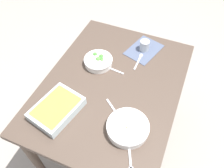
{
  "coord_description": "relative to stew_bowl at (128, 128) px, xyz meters",
  "views": [
    {
      "loc": [
        -0.89,
        -0.37,
        1.93
      ],
      "look_at": [
        0.0,
        0.0,
        0.74
      ],
      "focal_mm": 36.29,
      "sensor_mm": 36.0,
      "label": 1
    }
  ],
  "objects": [
    {
      "name": "dining_table",
      "position": [
        0.28,
        0.22,
        -0.12
      ],
      "size": [
        1.2,
        0.9,
        0.74
      ],
      "color": "#4C3D33",
      "rests_on": "ground_plane"
    },
    {
      "name": "spoon_by_broccoli",
      "position": [
        0.41,
        0.29,
        -0.03
      ],
      "size": [
        0.04,
        0.18,
        0.01
      ],
      "color": "silver",
      "rests_on": "dining_table"
    },
    {
      "name": "spoon_by_stew",
      "position": [
        0.08,
        0.11,
        -0.03
      ],
      "size": [
        0.12,
        0.15,
        0.01
      ],
      "color": "silver",
      "rests_on": "dining_table"
    },
    {
      "name": "baking_dish",
      "position": [
        -0.05,
        0.44,
        0.0
      ],
      "size": [
        0.34,
        0.28,
        0.06
      ],
      "color": "silver",
      "rests_on": "dining_table"
    },
    {
      "name": "broccoli_bowl",
      "position": [
        0.42,
        0.38,
        -0.0
      ],
      "size": [
        0.21,
        0.21,
        0.07
      ],
      "color": "white",
      "rests_on": "dining_table"
    },
    {
      "name": "placemat",
      "position": [
        0.69,
        0.12,
        -0.03
      ],
      "size": [
        0.33,
        0.27,
        0.0
      ],
      "primitive_type": "cube",
      "rotation": [
        0.0,
        0.0,
        -0.29
      ],
      "color": "#4C5670",
      "rests_on": "dining_table"
    },
    {
      "name": "stew_bowl",
      "position": [
        0.0,
        0.0,
        0.0
      ],
      "size": [
        0.25,
        0.25,
        0.06
      ],
      "color": "white",
      "rests_on": "dining_table"
    },
    {
      "name": "spoon_spare",
      "position": [
        0.58,
        0.12,
        -0.03
      ],
      "size": [
        0.18,
        0.03,
        0.01
      ],
      "color": "silver",
      "rests_on": "dining_table"
    },
    {
      "name": "fork_on_table",
      "position": [
        -0.17,
        -0.08,
        -0.03
      ],
      "size": [
        0.17,
        0.09,
        0.01
      ],
      "color": "silver",
      "rests_on": "dining_table"
    },
    {
      "name": "drink_cup",
      "position": [
        0.69,
        0.12,
        0.01
      ],
      "size": [
        0.07,
        0.07,
        0.08
      ],
      "color": "#B2BCC6",
      "rests_on": "dining_table"
    },
    {
      "name": "ground_plane",
      "position": [
        0.28,
        0.22,
        -0.77
      ],
      "size": [
        6.0,
        6.0,
        0.0
      ],
      "primitive_type": "plane",
      "color": "#9E9389"
    }
  ]
}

